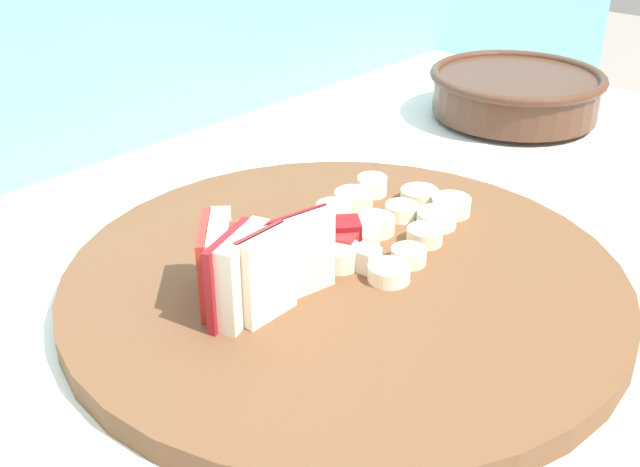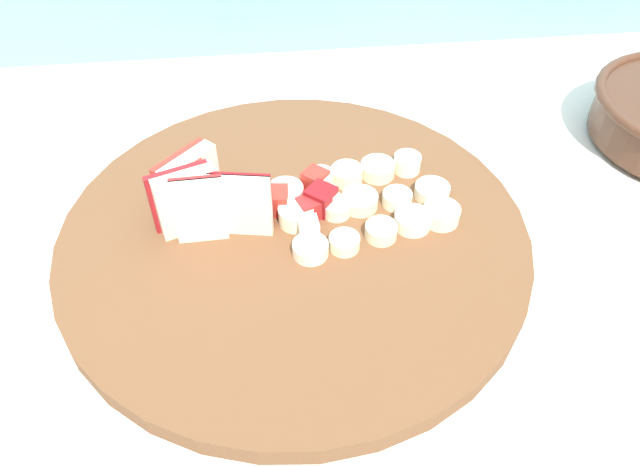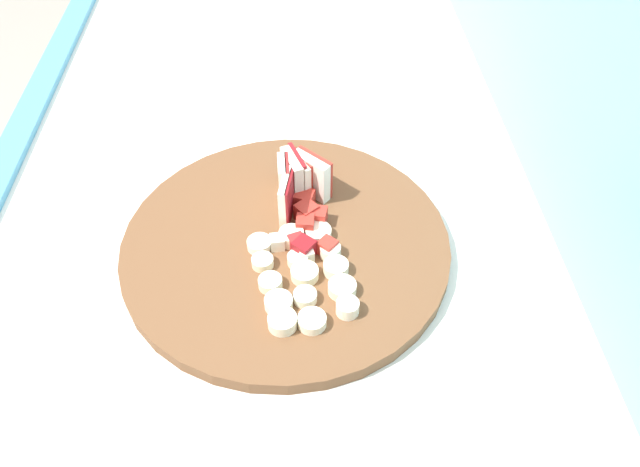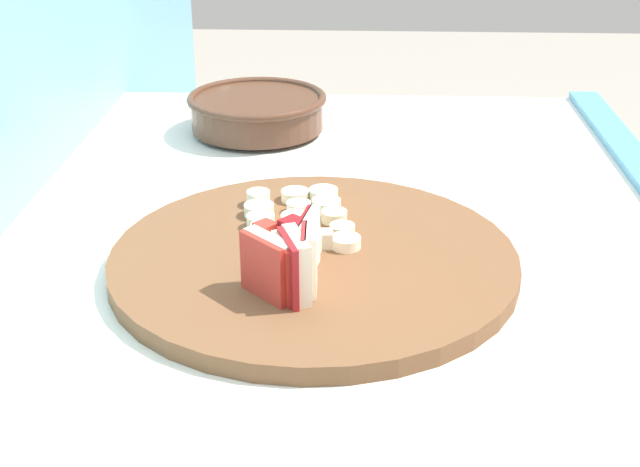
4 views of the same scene
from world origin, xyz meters
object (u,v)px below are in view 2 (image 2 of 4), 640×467
object	(u,v)px
cutting_board	(294,236)
apple_dice_pile	(279,200)
banana_slice_rows	(364,201)
apple_wedge_fan	(199,197)

from	to	relation	value
cutting_board	apple_dice_pile	bearing A→B (deg)	111.60
cutting_board	banana_slice_rows	bearing A→B (deg)	17.50
cutting_board	apple_dice_pile	xyz separation A→B (m)	(-0.01, 0.02, 0.02)
apple_wedge_fan	apple_dice_pile	size ratio (longest dim) A/B	0.84
cutting_board	apple_wedge_fan	size ratio (longest dim) A/B	4.13
apple_dice_pile	apple_wedge_fan	bearing A→B (deg)	-172.02
cutting_board	apple_wedge_fan	xyz separation A→B (m)	(-0.07, 0.02, 0.04)
banana_slice_rows	cutting_board	bearing A→B (deg)	-162.50
cutting_board	apple_dice_pile	distance (m)	0.03
cutting_board	apple_dice_pile	size ratio (longest dim) A/B	3.46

